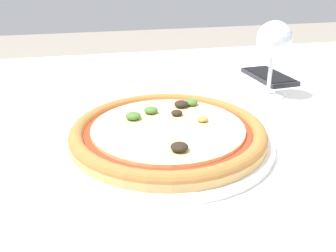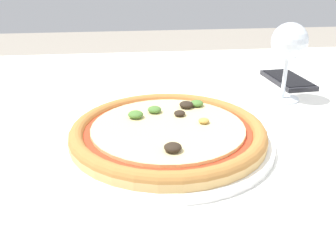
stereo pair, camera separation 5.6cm
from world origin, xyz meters
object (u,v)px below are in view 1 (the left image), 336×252
at_px(dining_table, 222,164).
at_px(cell_phone, 269,76).
at_px(pizza_plate, 168,134).
at_px(wine_glass_far_left, 274,42).

height_order(dining_table, cell_phone, cell_phone).
bearing_deg(cell_phone, pizza_plate, -138.06).
bearing_deg(wine_glass_far_left, dining_table, -137.60).
bearing_deg(wine_glass_far_left, pizza_plate, -146.08).
distance_m(pizza_plate, cell_phone, 0.41).
height_order(pizza_plate, cell_phone, pizza_plate).
relative_size(dining_table, cell_phone, 9.61).
bearing_deg(cell_phone, dining_table, -130.01).
relative_size(pizza_plate, wine_glass_far_left, 2.10).
bearing_deg(cell_phone, wine_glass_far_left, -117.95).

